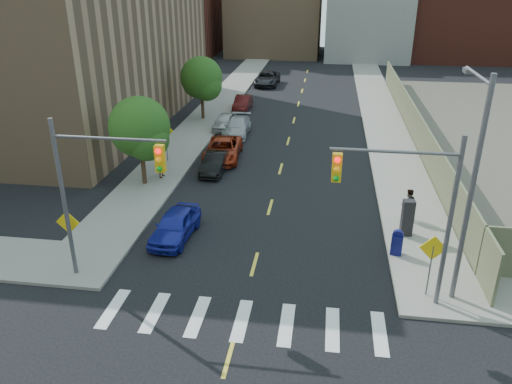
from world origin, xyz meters
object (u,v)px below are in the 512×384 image
(parked_car_red, at_px, (223,149))
(payphone, at_px, (407,218))
(parked_car_silver, at_px, (237,127))
(pedestrian_west, at_px, (161,163))
(pedestrian_east, at_px, (408,205))
(parked_car_black, at_px, (215,163))
(parked_car_maroon, at_px, (243,103))
(parked_car_grey, at_px, (267,79))
(parked_car_white, at_px, (225,122))
(mailbox, at_px, (397,242))
(parked_car_blue, at_px, (175,225))

(parked_car_red, xyz_separation_m, payphone, (11.22, -9.77, 0.37))
(parked_car_silver, distance_m, pedestrian_west, 10.34)
(parked_car_red, height_order, parked_car_silver, parked_car_red)
(parked_car_red, height_order, pedestrian_west, pedestrian_west)
(pedestrian_west, distance_m, pedestrian_east, 15.06)
(parked_car_black, xyz_separation_m, parked_car_maroon, (-0.90, 16.11, 0.03))
(parked_car_silver, relative_size, pedestrian_west, 2.52)
(parked_car_grey, xyz_separation_m, pedestrian_west, (-3.07, -29.34, 0.31))
(parked_car_white, relative_size, parked_car_grey, 0.70)
(parked_car_grey, height_order, payphone, payphone)
(parked_car_grey, height_order, mailbox, parked_car_grey)
(parked_car_silver, bearing_deg, payphone, -55.02)
(parked_car_white, height_order, mailbox, mailbox)
(parked_car_blue, height_order, mailbox, parked_car_blue)
(parked_car_blue, height_order, parked_car_maroon, parked_car_blue)
(mailbox, bearing_deg, parked_car_red, 143.31)
(parked_car_black, xyz_separation_m, parked_car_grey, (0.00, 27.66, 0.13))
(parked_car_silver, relative_size, parked_car_grey, 0.85)
(parked_car_maroon, xyz_separation_m, pedestrian_east, (12.38, -21.67, 0.34))
(parked_car_blue, height_order, parked_car_black, parked_car_blue)
(parked_car_blue, distance_m, parked_car_silver, 17.14)
(parked_car_white, distance_m, mailbox, 22.20)
(parked_car_white, bearing_deg, parked_car_red, -77.15)
(payphone, bearing_deg, parked_car_blue, -176.08)
(mailbox, bearing_deg, parked_car_blue, -170.24)
(parked_car_white, xyz_separation_m, payphone, (12.52, -16.81, 0.42))
(pedestrian_west, bearing_deg, mailbox, -112.84)
(parked_car_silver, height_order, parked_car_white, parked_car_silver)
(parked_car_red, xyz_separation_m, parked_car_maroon, (-0.90, 13.63, -0.05))
(parked_car_maroon, distance_m, pedestrian_west, 17.93)
(mailbox, height_order, pedestrian_east, pedestrian_east)
(parked_car_black, relative_size, pedestrian_east, 2.26)
(parked_car_white, relative_size, mailbox, 3.13)
(mailbox, relative_size, pedestrian_west, 0.67)
(parked_car_silver, xyz_separation_m, parked_car_white, (-1.30, 1.34, -0.02))
(parked_car_blue, relative_size, mailbox, 3.33)
(parked_car_grey, relative_size, mailbox, 4.45)
(pedestrian_east, bearing_deg, parked_car_silver, -73.35)
(parked_car_red, xyz_separation_m, parked_car_silver, (0.00, 5.70, -0.03))
(parked_car_blue, xyz_separation_m, pedestrian_west, (-3.07, 7.27, 0.38))
(parked_car_blue, height_order, parked_car_white, parked_car_blue)
(parked_car_maroon, relative_size, mailbox, 3.24)
(parked_car_red, height_order, parked_car_maroon, parked_car_red)
(parked_car_red, bearing_deg, mailbox, -51.48)
(parked_car_blue, distance_m, parked_car_black, 8.96)
(mailbox, distance_m, payphone, 2.10)
(payphone, xyz_separation_m, pedestrian_west, (-14.29, 5.60, 0.00))
(parked_car_blue, xyz_separation_m, parked_car_white, (-1.30, 18.48, -0.04))
(parked_car_silver, bearing_deg, parked_car_white, 133.15)
(parked_car_blue, xyz_separation_m, parked_car_maroon, (-0.90, 25.07, -0.04))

